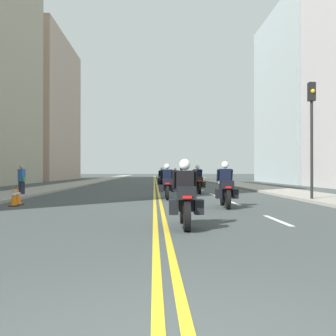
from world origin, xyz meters
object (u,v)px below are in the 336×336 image
(motorcycle_5, at_px, (182,179))
(motorcycle_7, at_px, (176,177))
(motorcycle_0, at_px, (185,200))
(motorcycle_6, at_px, (162,178))
(motorcycle_2, at_px, (167,185))
(motorcycle_4, at_px, (163,180))
(pedestrian_1, at_px, (22,180))
(traffic_cone_0, at_px, (18,196))
(motorcycle_3, at_px, (198,182))
(traffic_light_near, at_px, (312,120))
(motorcycle_1, at_px, (225,189))
(traffic_cone_2, at_px, (14,197))

(motorcycle_5, bearing_deg, motorcycle_7, 90.90)
(motorcycle_0, height_order, motorcycle_6, motorcycle_6)
(motorcycle_7, bearing_deg, motorcycle_2, -95.52)
(motorcycle_4, xyz_separation_m, pedestrian_1, (-7.44, -8.14, 0.20))
(motorcycle_7, distance_m, traffic_cone_0, 29.19)
(motorcycle_4, height_order, motorcycle_5, motorcycle_5)
(motorcycle_2, relative_size, motorcycle_3, 0.97)
(motorcycle_7, height_order, traffic_light_near, traffic_light_near)
(motorcycle_0, distance_m, traffic_light_near, 10.51)
(motorcycle_0, relative_size, motorcycle_2, 0.94)
(motorcycle_0, distance_m, motorcycle_4, 20.27)
(traffic_light_near, bearing_deg, motorcycle_3, 123.00)
(motorcycle_1, bearing_deg, motorcycle_3, 92.62)
(motorcycle_5, height_order, motorcycle_7, motorcycle_7)
(motorcycle_3, height_order, traffic_cone_2, motorcycle_3)
(traffic_cone_2, bearing_deg, motorcycle_7, 75.33)
(traffic_cone_2, bearing_deg, motorcycle_6, 76.10)
(pedestrian_1, bearing_deg, traffic_cone_2, -35.40)
(motorcycle_0, relative_size, traffic_light_near, 0.42)
(motorcycle_1, xyz_separation_m, traffic_cone_2, (-7.77, 0.87, -0.31))
(motorcycle_2, relative_size, motorcycle_4, 1.05)
(motorcycle_1, bearing_deg, motorcycle_7, 93.10)
(motorcycle_0, relative_size, motorcycle_4, 0.99)
(motorcycle_2, distance_m, traffic_cone_2, 6.84)
(traffic_cone_0, xyz_separation_m, traffic_cone_2, (0.02, -0.53, -0.00))
(motorcycle_7, distance_m, pedestrian_1, 24.46)
(motorcycle_6, bearing_deg, motorcycle_3, -84.69)
(motorcycle_4, bearing_deg, motorcycle_1, -85.15)
(traffic_cone_2, bearing_deg, motorcycle_1, -6.40)
(motorcycle_3, height_order, traffic_cone_0, motorcycle_3)
(motorcycle_0, xyz_separation_m, motorcycle_4, (-0.10, 20.27, -0.00))
(traffic_cone_2, relative_size, pedestrian_1, 0.43)
(motorcycle_2, distance_m, traffic_cone_0, 6.60)
(motorcycle_3, bearing_deg, traffic_cone_0, -135.50)
(motorcycle_0, bearing_deg, traffic_light_near, 53.85)
(motorcycle_1, relative_size, motorcycle_2, 1.01)
(motorcycle_6, bearing_deg, pedestrian_1, -114.16)
(motorcycle_1, distance_m, motorcycle_6, 24.96)
(traffic_cone_2, xyz_separation_m, pedestrian_1, (-1.61, 6.04, 0.49))
(motorcycle_4, xyz_separation_m, motorcycle_7, (1.68, 14.55, 0.04))
(motorcycle_4, xyz_separation_m, traffic_cone_0, (-5.85, -13.64, -0.29))
(motorcycle_7, bearing_deg, motorcycle_4, -98.26)
(motorcycle_3, bearing_deg, motorcycle_1, -91.15)
(motorcycle_6, distance_m, traffic_light_near, 23.02)
(motorcycle_0, height_order, traffic_light_near, traffic_light_near)
(motorcycle_3, height_order, traffic_light_near, traffic_light_near)
(motorcycle_0, distance_m, motorcycle_5, 25.04)
(motorcycle_7, distance_m, traffic_cone_2, 29.69)
(motorcycle_4, distance_m, traffic_cone_2, 15.33)
(motorcycle_0, xyz_separation_m, motorcycle_1, (1.84, 5.23, 0.02))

